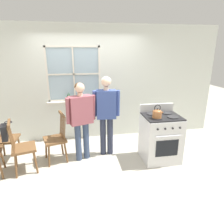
{
  "coord_description": "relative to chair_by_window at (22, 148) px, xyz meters",
  "views": [
    {
      "loc": [
        -0.26,
        -3.35,
        2.15
      ],
      "look_at": [
        0.37,
        0.22,
        1.0
      ],
      "focal_mm": 32.0,
      "sensor_mm": 36.0,
      "label": 1
    }
  ],
  "objects": [
    {
      "name": "chair_near_stove",
      "position": [
        0.56,
        0.27,
        0.0
      ],
      "size": [
        0.5,
        0.52,
        0.98
      ],
      "rotation": [
        0.0,
        0.0,
        -1.28
      ],
      "color": "brown",
      "rests_on": "ground_plane"
    },
    {
      "name": "stove",
      "position": [
        2.6,
        -0.02,
        0.02
      ],
      "size": [
        0.7,
        0.68,
        1.08
      ],
      "color": "silver",
      "rests_on": "ground_plane"
    },
    {
      "name": "chair_near_wall",
      "position": [
        -0.42,
        0.46,
        0.0
      ],
      "size": [
        0.42,
        0.43,
        0.98
      ],
      "rotation": [
        0.0,
        0.0,
        1.53
      ],
      "color": "brown",
      "rests_on": "ground_plane"
    },
    {
      "name": "chair_by_window",
      "position": [
        0.0,
        0.0,
        0.0
      ],
      "size": [
        0.49,
        0.51,
        0.98
      ],
      "rotation": [
        0.0,
        0.0,
        1.83
      ],
      "color": "brown",
      "rests_on": "ground_plane"
    },
    {
      "name": "wall_back",
      "position": [
        1.3,
        1.32,
        0.88
      ],
      "size": [
        6.4,
        0.16,
        2.7
      ],
      "color": "silver",
      "rests_on": "ground_plane"
    },
    {
      "name": "person_teen_center",
      "position": [
        1.57,
        0.36,
        0.53
      ],
      "size": [
        0.54,
        0.24,
        1.64
      ],
      "rotation": [
        0.0,
        0.0,
        -0.09
      ],
      "color": "#2D3347",
      "rests_on": "ground_plane"
    },
    {
      "name": "kettle",
      "position": [
        2.44,
        -0.15,
        0.57
      ],
      "size": [
        0.21,
        0.17,
        0.25
      ],
      "color": "#A86638",
      "rests_on": "stove"
    },
    {
      "name": "potted_plant",
      "position": [
        0.81,
        1.23,
        0.59
      ],
      "size": [
        0.13,
        0.13,
        0.23
      ],
      "color": "beige",
      "rests_on": "wall_back"
    },
    {
      "name": "handbag",
      "position": [
        -0.23,
        -0.06,
        0.36
      ],
      "size": [
        0.22,
        0.24,
        0.31
      ],
      "color": "black",
      "rests_on": "chair_by_window"
    },
    {
      "name": "person_elderly_left",
      "position": [
        1.06,
        0.24,
        0.48
      ],
      "size": [
        0.59,
        0.34,
        1.56
      ],
      "rotation": [
        0.0,
        0.0,
        0.33
      ],
      "color": "#384766",
      "rests_on": "ground_plane"
    },
    {
      "name": "ground_plane",
      "position": [
        1.28,
        -0.08,
        -0.45
      ],
      "size": [
        16.0,
        16.0,
        0.0
      ],
      "primitive_type": "plane",
      "color": "#B2AD9E"
    }
  ]
}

